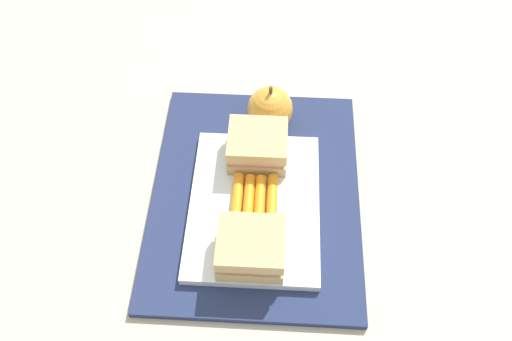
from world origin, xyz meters
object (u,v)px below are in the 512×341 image
object	(u,v)px
food_tray	(254,205)
carrot_sticks_bundle	(254,200)
apple	(270,109)
sandwich_half_right	(258,146)
sandwich_half_left	(251,248)

from	to	relation	value
food_tray	carrot_sticks_bundle	world-z (taller)	carrot_sticks_bundle
apple	sandwich_half_right	bearing A→B (deg)	168.18
carrot_sticks_bundle	sandwich_half_left	bearing A→B (deg)	-179.96
carrot_sticks_bundle	sandwich_half_right	bearing A→B (deg)	-0.04
sandwich_half_right	carrot_sticks_bundle	xyz separation A→B (m)	(-0.08, 0.00, -0.01)
food_tray	sandwich_half_left	bearing A→B (deg)	180.00
food_tray	carrot_sticks_bundle	distance (m)	0.01
food_tray	sandwich_half_left	distance (m)	0.08
food_tray	carrot_sticks_bundle	xyz separation A→B (m)	(-0.00, 0.00, 0.01)
food_tray	carrot_sticks_bundle	size ratio (longest dim) A/B	2.94
carrot_sticks_bundle	apple	distance (m)	0.15
carrot_sticks_bundle	apple	world-z (taller)	apple
carrot_sticks_bundle	apple	xyz separation A→B (m)	(0.15, -0.01, 0.01)
sandwich_half_left	apple	world-z (taller)	apple
sandwich_half_left	carrot_sticks_bundle	world-z (taller)	sandwich_half_left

